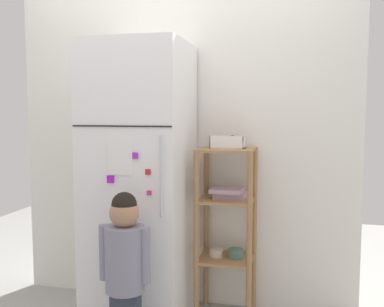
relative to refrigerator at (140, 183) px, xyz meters
name	(u,v)px	position (x,y,z in m)	size (l,w,h in m)	color
kitchen_wall_back	(182,143)	(0.20, 0.34, 0.25)	(2.47, 0.03, 2.34)	silver
refrigerator	(140,183)	(0.00, 0.00, 0.00)	(0.63, 0.65, 1.84)	white
child_standing	(125,258)	(0.08, -0.49, -0.34)	(0.31, 0.23, 0.95)	#323A4A
pantry_shelf_unit	(227,216)	(0.56, 0.14, -0.22)	(0.38, 0.35, 1.15)	#9E7247
fruit_bin	(229,142)	(0.57, 0.15, 0.27)	(0.22, 0.15, 0.09)	white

